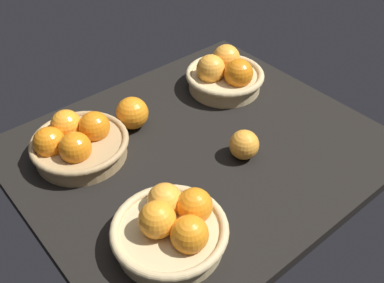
{
  "coord_description": "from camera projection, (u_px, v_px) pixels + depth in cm",
  "views": [
    {
      "loc": [
        53.76,
        61.8,
        74.54
      ],
      "look_at": [
        2.97,
        0.99,
        7.0
      ],
      "focal_mm": 41.8,
      "sensor_mm": 36.0,
      "label": 1
    }
  ],
  "objects": [
    {
      "name": "market_tray",
      "position": [
        199.0,
        151.0,
        1.1
      ],
      "size": [
        84.0,
        72.0,
        3.0
      ],
      "primitive_type": "cube",
      "color": "black",
      "rests_on": "ground"
    },
    {
      "name": "basket_far_right",
      "position": [
        172.0,
        227.0,
        0.85
      ],
      "size": [
        22.68,
        22.68,
        10.77
      ],
      "color": "tan",
      "rests_on": "market_tray"
    },
    {
      "name": "basket_near_left",
      "position": [
        225.0,
        75.0,
        1.26
      ],
      "size": [
        22.13,
        22.13,
        10.85
      ],
      "color": "tan",
      "rests_on": "market_tray"
    },
    {
      "name": "basket_near_right",
      "position": [
        77.0,
        142.0,
        1.04
      ],
      "size": [
        22.96,
        22.96,
        9.86
      ],
      "color": "tan",
      "rests_on": "market_tray"
    },
    {
      "name": "loose_orange_front_gap",
      "position": [
        244.0,
        145.0,
        1.04
      ],
      "size": [
        7.08,
        7.08,
        7.08
      ],
      "primitive_type": "sphere",
      "color": "#F49E33",
      "rests_on": "market_tray"
    },
    {
      "name": "loose_orange_back_gap",
      "position": [
        132.0,
        113.0,
        1.12
      ],
      "size": [
        8.27,
        8.27,
        8.27
      ],
      "primitive_type": "sphere",
      "color": "orange",
      "rests_on": "market_tray"
    }
  ]
}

